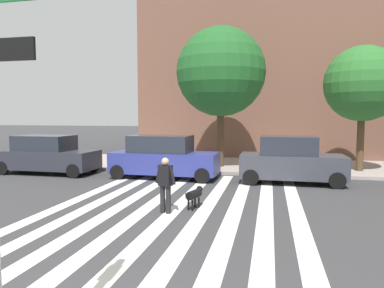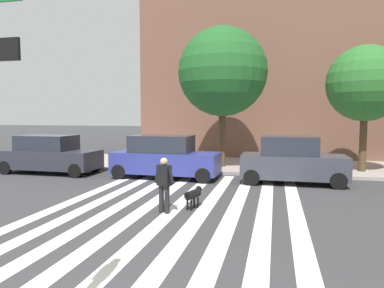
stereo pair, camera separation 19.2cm
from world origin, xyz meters
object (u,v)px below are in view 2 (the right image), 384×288
(parked_car_near_curb, at_px, (50,155))
(dog_on_leash, at_px, (194,194))
(street_tree_middle, at_px, (365,84))
(street_tree_nearest, at_px, (223,72))
(pedestrian_dog_walker, at_px, (164,182))
(parked_car_third_in_line, at_px, (292,161))
(parked_car_behind_first, at_px, (165,157))

(parked_car_near_curb, xyz_separation_m, dog_on_leash, (8.47, -4.92, -0.47))
(street_tree_middle, relative_size, dog_on_leash, 6.23)
(parked_car_near_curb, distance_m, street_tree_nearest, 9.73)
(street_tree_nearest, relative_size, dog_on_leash, 7.53)
(pedestrian_dog_walker, bearing_deg, street_tree_nearest, 87.57)
(street_tree_nearest, height_order, pedestrian_dog_walker, street_tree_nearest)
(parked_car_third_in_line, bearing_deg, dog_on_leash, -122.36)
(street_tree_middle, distance_m, dog_on_leash, 11.18)
(street_tree_nearest, distance_m, pedestrian_dog_walker, 9.86)
(pedestrian_dog_walker, bearing_deg, parked_car_third_in_line, 55.59)
(street_tree_nearest, bearing_deg, street_tree_middle, -0.57)
(parked_car_behind_first, relative_size, pedestrian_dog_walker, 3.00)
(street_tree_nearest, bearing_deg, pedestrian_dog_walker, -92.43)
(parked_car_behind_first, bearing_deg, parked_car_near_curb, -179.99)
(parked_car_behind_first, distance_m, parked_car_third_in_line, 5.62)
(street_tree_middle, bearing_deg, dog_on_leash, -128.82)
(parked_car_behind_first, height_order, parked_car_third_in_line, parked_car_third_in_line)
(parked_car_behind_first, xyz_separation_m, pedestrian_dog_walker, (1.77, -5.61, -0.02))
(parked_car_behind_first, bearing_deg, street_tree_middle, 19.64)
(parked_car_third_in_line, height_order, pedestrian_dog_walker, parked_car_third_in_line)
(parked_car_third_in_line, distance_m, dog_on_leash, 5.84)
(pedestrian_dog_walker, height_order, dog_on_leash, pedestrian_dog_walker)
(dog_on_leash, bearing_deg, parked_car_behind_first, 116.93)
(parked_car_near_curb, distance_m, parked_car_behind_first, 5.97)
(street_tree_middle, bearing_deg, parked_car_near_curb, -167.86)
(parked_car_near_curb, bearing_deg, street_tree_middle, 12.14)
(parked_car_third_in_line, xyz_separation_m, pedestrian_dog_walker, (-3.84, -5.61, -0.02))
(parked_car_near_curb, relative_size, street_tree_middle, 0.79)
(pedestrian_dog_walker, bearing_deg, street_tree_middle, 50.51)
(street_tree_nearest, bearing_deg, dog_on_leash, -87.57)
(street_tree_nearest, xyz_separation_m, pedestrian_dog_walker, (-0.38, -8.91, -4.20))
(parked_car_near_curb, bearing_deg, street_tree_nearest, 22.12)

